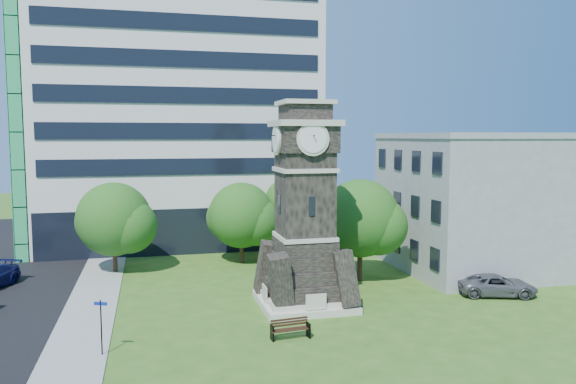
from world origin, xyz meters
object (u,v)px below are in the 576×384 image
object	(u,v)px
car_east_lot	(497,285)
street_sign	(101,321)
park_bench	(290,328)
clock_tower	(305,218)

from	to	relation	value
car_east_lot	street_sign	distance (m)	24.17
park_bench	clock_tower	bearing A→B (deg)	61.30
car_east_lot	street_sign	xyz separation A→B (m)	(-23.75, -4.33, 0.97)
clock_tower	car_east_lot	size ratio (longest dim) A/B	2.52
car_east_lot	park_bench	world-z (taller)	car_east_lot
park_bench	street_sign	distance (m)	9.08
street_sign	clock_tower	bearing A→B (deg)	48.43
park_bench	street_sign	world-z (taller)	street_sign
park_bench	car_east_lot	bearing A→B (deg)	10.22
clock_tower	park_bench	distance (m)	7.46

